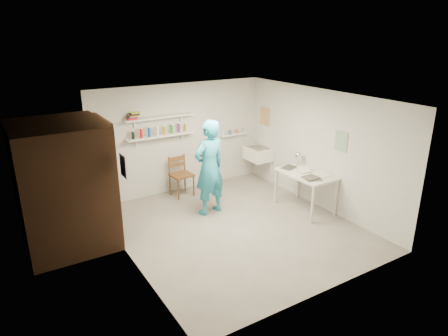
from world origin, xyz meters
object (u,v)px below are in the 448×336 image
desk_lamp (298,155)px  man (209,168)px  belfast_sink (258,154)px  wooden_chair (181,175)px  work_table (305,191)px  wall_clock (205,149)px

desk_lamp → man: bearing=168.1°
belfast_sink → desk_lamp: bearing=-86.3°
wooden_chair → work_table: 2.66m
desk_lamp → wooden_chair: bearing=143.5°
belfast_sink → work_table: 1.79m
belfast_sink → wooden_chair: wooden_chair is taller
man → work_table: (1.72, -0.87, -0.56)m
belfast_sink → work_table: belfast_sink is taller
wooden_chair → man: bearing=-89.9°
wall_clock → wooden_chair: bearing=88.7°
man → desk_lamp: bearing=158.3°
wooden_chair → desk_lamp: bearing=-41.3°
belfast_sink → man: size_ratio=0.32×
wooden_chair → work_table: bearing=-51.9°
wooden_chair → belfast_sink: bearing=-10.5°
work_table → desk_lamp: 0.79m
wooden_chair → desk_lamp: 2.55m
work_table → wooden_chair: bearing=132.9°
wall_clock → belfast_sink: bearing=10.7°
man → work_table: bearing=143.3°
man → wooden_chair: man is taller
belfast_sink → man: 2.05m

